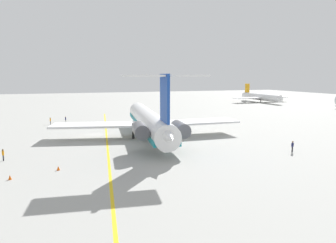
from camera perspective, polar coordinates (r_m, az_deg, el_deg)
The scene contains 11 objects.
ground at distance 64.63m, azimuth -12.92°, elevation -2.48°, with size 325.84×325.84×0.00m, color #9E9E99.
main_jetliner at distance 59.95m, azimuth -3.38°, elevation 0.09°, with size 41.64×36.86×12.13m.
airliner_far_left at distance 147.61m, azimuth 16.66°, elevation 4.28°, with size 27.06×26.66×8.12m.
ground_crew_near_nose at distance 52.79m, azimuth 21.65°, elevation -4.00°, with size 0.29×0.46×1.81m.
ground_crew_near_tail at distance 49.87m, azimuth -27.75°, elevation -5.15°, with size 0.41×0.27×1.70m.
ground_crew_portside at distance 82.20m, azimuth -20.56°, elevation 0.25°, with size 0.43×0.27×1.72m.
ground_crew_starboard at distance 83.41m, azimuth -18.08°, elevation 0.48°, with size 0.44×0.27×1.72m.
safety_cone_nose at distance 40.97m, azimuth -26.75°, elevation -9.03°, with size 0.40×0.40×0.55m, color #EA590F.
safety_cone_wingtip at distance 42.50m, azimuth -19.28°, elevation -7.99°, with size 0.40×0.40×0.55m, color #EA590F.
safety_cone_tail at distance 86.38m, azimuth 7.42°, elevation 0.53°, with size 0.40×0.40×0.55m, color #EA590F.
taxiway_centreline at distance 60.02m, azimuth -11.03°, elevation -3.24°, with size 81.95×0.36×0.01m, color gold.
Camera 1 is at (63.18, -6.66, 11.86)m, focal length 33.61 mm.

